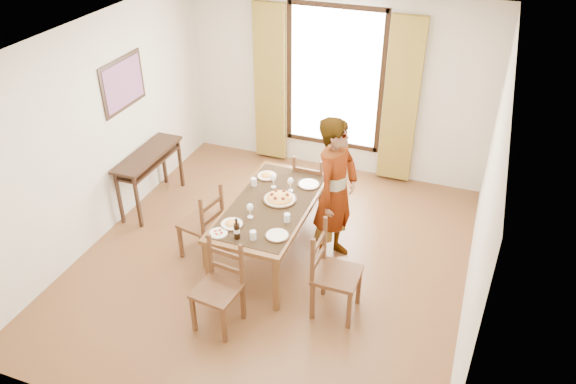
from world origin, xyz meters
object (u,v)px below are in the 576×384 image
(dining_table, at_px, (271,208))
(pasta_platter, at_px, (280,197))
(console_table, at_px, (148,161))
(man, at_px, (336,193))

(dining_table, height_order, pasta_platter, pasta_platter)
(console_table, bearing_deg, pasta_platter, -10.95)
(console_table, xyz_separation_m, pasta_platter, (2.05, -0.40, 0.12))
(pasta_platter, bearing_deg, man, 10.43)
(console_table, bearing_deg, man, -5.90)
(console_table, xyz_separation_m, man, (2.69, -0.28, 0.25))
(dining_table, bearing_deg, pasta_platter, 56.47)
(dining_table, relative_size, pasta_platter, 4.62)
(console_table, bearing_deg, dining_table, -14.15)
(console_table, distance_m, pasta_platter, 2.09)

